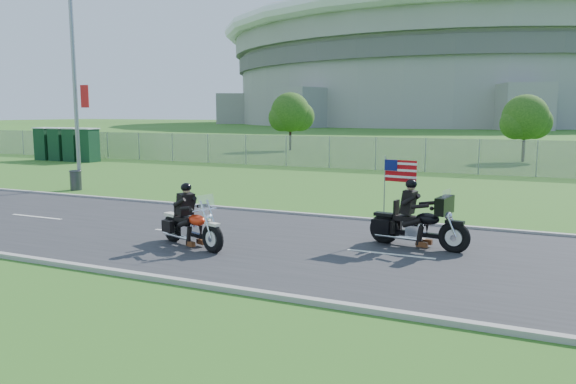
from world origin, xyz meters
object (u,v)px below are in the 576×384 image
at_px(porta_toilet_d, 45,144).
at_px(motorcycle_follow, 418,225).
at_px(porta_toilet_c, 59,145).
at_px(motorcycle_lead, 191,227).
at_px(porta_toilet_a, 89,146).
at_px(porta_toilet_b, 74,145).
at_px(streetlight, 78,64).
at_px(trash_can, 76,181).

distance_m(porta_toilet_d, motorcycle_follow, 34.57).
xyz_separation_m(porta_toilet_c, motorcycle_lead, (23.85, -18.32, -0.61)).
height_order(porta_toilet_a, porta_toilet_c, same).
distance_m(porta_toilet_a, motorcycle_lead, 27.92).
bearing_deg(motorcycle_lead, porta_toilet_b, 161.21).
bearing_deg(porta_toilet_c, porta_toilet_d, 180.00).
xyz_separation_m(porta_toilet_c, motorcycle_follow, (29.25, -15.99, -0.53)).
height_order(streetlight, porta_toilet_a, streetlight).
height_order(porta_toilet_b, porta_toilet_c, same).
bearing_deg(porta_toilet_d, porta_toilet_a, 0.00).
distance_m(porta_toilet_a, porta_toilet_b, 1.40).
bearing_deg(porta_toilet_a, porta_toilet_b, 180.00).
bearing_deg(porta_toilet_c, porta_toilet_b, 0.00).
relative_size(porta_toilet_a, porta_toilet_d, 1.00).
distance_m(porta_toilet_b, motorcycle_lead, 28.99).
bearing_deg(porta_toilet_b, porta_toilet_d, 180.00).
relative_size(porta_toilet_c, motorcycle_lead, 0.95).
relative_size(porta_toilet_b, motorcycle_lead, 0.95).
xyz_separation_m(streetlight, trash_can, (0.07, -0.55, -5.21)).
xyz_separation_m(streetlight, motorcycle_lead, (11.03, -7.54, -5.10)).
bearing_deg(porta_toilet_c, trash_can, -41.32).
bearing_deg(motorcycle_lead, porta_toilet_c, 162.90).
bearing_deg(porta_toilet_b, motorcycle_follow, -29.86).
height_order(porta_toilet_c, porta_toilet_d, same).
relative_size(porta_toilet_c, trash_can, 2.66).
xyz_separation_m(porta_toilet_c, porta_toilet_d, (-1.40, 0.00, 0.00)).
relative_size(porta_toilet_d, trash_can, 2.66).
height_order(porta_toilet_d, motorcycle_follow, porta_toilet_d).
relative_size(streetlight, porta_toilet_b, 4.35).
height_order(porta_toilet_c, motorcycle_follow, porta_toilet_c).
relative_size(porta_toilet_a, motorcycle_lead, 0.95).
xyz_separation_m(porta_toilet_a, motorcycle_lead, (21.05, -18.32, -0.61)).
bearing_deg(porta_toilet_c, motorcycle_follow, -28.66).
bearing_deg(porta_toilet_a, porta_toilet_d, 180.00).
height_order(streetlight, porta_toilet_c, streetlight).
xyz_separation_m(porta_toilet_a, porta_toilet_c, (-2.80, 0.00, 0.00)).
xyz_separation_m(porta_toilet_c, trash_can, (12.89, -11.33, -0.72)).
height_order(porta_toilet_b, motorcycle_follow, porta_toilet_b).
distance_m(streetlight, motorcycle_follow, 17.95).
relative_size(streetlight, porta_toilet_a, 4.35).
xyz_separation_m(streetlight, motorcycle_follow, (16.43, -5.21, -5.02)).
relative_size(porta_toilet_a, porta_toilet_c, 1.00).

